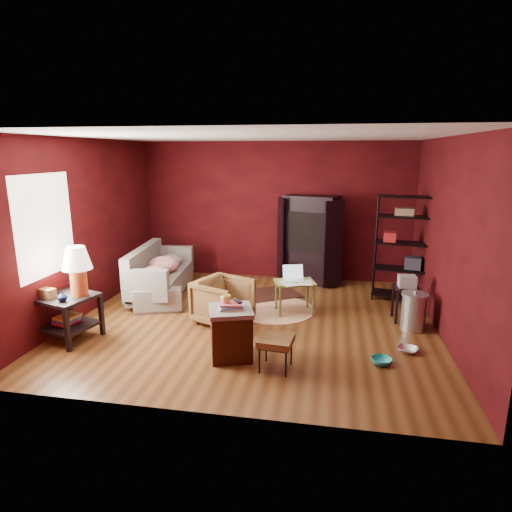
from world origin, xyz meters
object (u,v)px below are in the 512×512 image
(hamper, at_px, (231,332))
(laptop_desk, at_px, (295,285))
(tv_armoire, at_px, (310,238))
(wire_shelving, at_px, (402,244))
(armchair, at_px, (223,299))
(sofa, at_px, (161,275))
(side_table, at_px, (73,285))

(hamper, relative_size, laptop_desk, 0.98)
(tv_armoire, relative_size, wire_shelving, 0.94)
(armchair, xyz_separation_m, hamper, (0.38, -1.09, -0.04))
(sofa, relative_size, wire_shelving, 1.07)
(armchair, distance_m, tv_armoire, 2.73)
(laptop_desk, bearing_deg, armchair, -166.91)
(armchair, height_order, tv_armoire, tv_armoire)
(side_table, bearing_deg, wire_shelving, 28.11)
(hamper, bearing_deg, wire_shelving, 47.83)
(hamper, bearing_deg, armchair, 109.38)
(laptop_desk, distance_m, wire_shelving, 2.11)
(armchair, xyz_separation_m, laptop_desk, (1.04, 0.63, 0.10))
(tv_armoire, bearing_deg, side_table, -114.33)
(sofa, height_order, side_table, side_table)
(sofa, bearing_deg, wire_shelving, -101.29)
(sofa, bearing_deg, hamper, -158.11)
(sofa, xyz_separation_m, tv_armoire, (2.64, 1.33, 0.52))
(side_table, xyz_separation_m, hamper, (2.29, -0.17, -0.45))
(tv_armoire, bearing_deg, armchair, -97.67)
(laptop_desk, bearing_deg, sofa, 151.81)
(armchair, relative_size, side_table, 0.58)
(side_table, distance_m, tv_armoire, 4.54)
(laptop_desk, height_order, tv_armoire, tv_armoire)
(armchair, height_order, side_table, side_table)
(sofa, xyz_separation_m, hamper, (1.84, -2.16, -0.05))
(hamper, distance_m, tv_armoire, 3.63)
(sofa, relative_size, armchair, 2.60)
(sofa, distance_m, wire_shelving, 4.36)
(armchair, bearing_deg, side_table, 138.95)
(side_table, distance_m, hamper, 2.34)
(sofa, relative_size, laptop_desk, 2.58)
(armchair, distance_m, side_table, 2.15)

